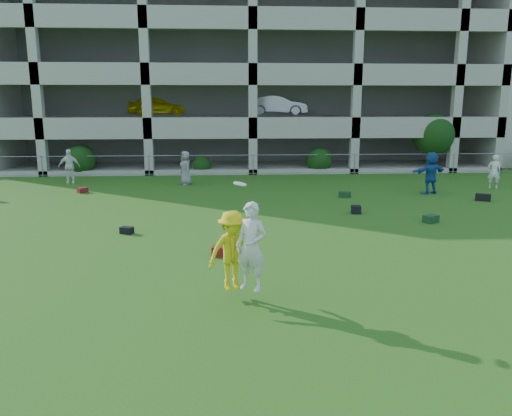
{
  "coord_description": "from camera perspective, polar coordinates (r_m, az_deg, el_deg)",
  "views": [
    {
      "loc": [
        -1.62,
        -9.86,
        4.13
      ],
      "look_at": [
        -0.82,
        3.0,
        1.4
      ],
      "focal_mm": 35.0,
      "sensor_mm": 36.0,
      "label": 1
    }
  ],
  "objects": [
    {
      "name": "ground",
      "position": [
        10.81,
        5.41,
        -10.55
      ],
      "size": [
        100.0,
        100.0,
        0.0
      ],
      "primitive_type": "plane",
      "color": "#235114",
      "rests_on": "ground"
    },
    {
      "name": "bystander_b",
      "position": [
        27.66,
        -20.58,
        4.47
      ],
      "size": [
        1.12,
        0.66,
        1.79
      ],
      "primitive_type": "imported",
      "rotation": [
        0.0,
        0.0,
        0.22
      ],
      "color": "white",
      "rests_on": "ground"
    },
    {
      "name": "bystander_c",
      "position": [
        25.77,
        -8.04,
        4.55
      ],
      "size": [
        0.86,
        1.0,
        1.73
      ],
      "primitive_type": "imported",
      "rotation": [
        0.0,
        0.0,
        -1.13
      ],
      "color": "gray",
      "rests_on": "ground"
    },
    {
      "name": "bystander_d",
      "position": [
        24.33,
        19.35,
        3.81
      ],
      "size": [
        1.88,
        1.15,
        1.94
      ],
      "primitive_type": "imported",
      "rotation": [
        0.0,
        0.0,
        3.49
      ],
      "color": "#22529C",
      "rests_on": "ground"
    },
    {
      "name": "bystander_e",
      "position": [
        27.02,
        25.57,
        3.77
      ],
      "size": [
        0.71,
        0.6,
        1.66
      ],
      "primitive_type": "imported",
      "rotation": [
        0.0,
        0.0,
        2.74
      ],
      "color": "white",
      "rests_on": "ground"
    },
    {
      "name": "bag_red_a",
      "position": [
        13.72,
        -3.87,
        -4.97
      ],
      "size": [
        0.6,
        0.39,
        0.28
      ],
      "primitive_type": "cube",
      "rotation": [
        0.0,
        0.0,
        -0.18
      ],
      "color": "#611410",
      "rests_on": "ground"
    },
    {
      "name": "bag_black_b",
      "position": [
        16.57,
        -14.55,
        -2.48
      ],
      "size": [
        0.47,
        0.39,
        0.22
      ],
      "primitive_type": "cube",
      "rotation": [
        0.0,
        0.0,
        -0.4
      ],
      "color": "black",
      "rests_on": "ground"
    },
    {
      "name": "bag_green_c",
      "position": [
        18.56,
        19.35,
        -1.18
      ],
      "size": [
        0.61,
        0.55,
        0.26
      ],
      "primitive_type": "cube",
      "rotation": [
        0.0,
        0.0,
        0.53
      ],
      "color": "#12331E",
      "rests_on": "ground"
    },
    {
      "name": "crate_d",
      "position": [
        19.32,
        11.36,
        -0.17
      ],
      "size": [
        0.4,
        0.4,
        0.3
      ],
      "primitive_type": "cube",
      "rotation": [
        0.0,
        0.0,
        -0.14
      ],
      "color": "black",
      "rests_on": "ground"
    },
    {
      "name": "bag_black_e",
      "position": [
        23.49,
        24.52,
        1.11
      ],
      "size": [
        0.67,
        0.57,
        0.3
      ],
      "primitive_type": "cube",
      "rotation": [
        0.0,
        0.0,
        -0.56
      ],
      "color": "black",
      "rests_on": "ground"
    },
    {
      "name": "bag_red_f",
      "position": [
        24.69,
        -19.2,
        1.94
      ],
      "size": [
        0.52,
        0.51,
        0.24
      ],
      "primitive_type": "cube",
      "rotation": [
        0.0,
        0.0,
        0.77
      ],
      "color": "#550E1C",
      "rests_on": "ground"
    },
    {
      "name": "bag_green_g",
      "position": [
        22.51,
        10.1,
        1.52
      ],
      "size": [
        0.58,
        0.47,
        0.25
      ],
      "primitive_type": "cube",
      "rotation": [
        0.0,
        0.0,
        -0.41
      ],
      "color": "#13351C",
      "rests_on": "ground"
    },
    {
      "name": "frisbee_contest",
      "position": [
        10.45,
        -2.06,
        -4.74
      ],
      "size": [
        1.42,
        1.24,
        2.33
      ],
      "color": "yellow",
      "rests_on": "ground"
    },
    {
      "name": "parking_garage",
      "position": [
        37.65,
        -1.13,
        14.82
      ],
      "size": [
        30.0,
        14.0,
        12.0
      ],
      "color": "#9E998C",
      "rests_on": "ground"
    },
    {
      "name": "fence",
      "position": [
        29.12,
        -0.34,
        5.01
      ],
      "size": [
        36.06,
        0.06,
        1.2
      ],
      "color": "gray",
      "rests_on": "ground"
    },
    {
      "name": "shrub_row",
      "position": [
        30.32,
        8.34,
        6.87
      ],
      "size": [
        34.38,
        2.52,
        3.5
      ],
      "color": "#163D11",
      "rests_on": "ground"
    }
  ]
}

